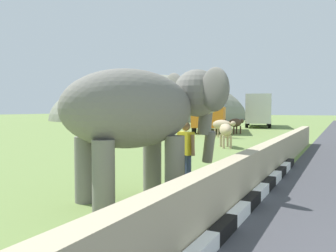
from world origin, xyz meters
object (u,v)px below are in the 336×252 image
Objects in this scene: bus_orange at (210,108)px; cow_mid at (226,131)px; bus_white at (258,108)px; cow_near at (222,125)px; cow_far at (236,123)px; person_handler at (186,150)px; elephant at (145,111)px.

cow_mid is (-11.80, -5.15, -1.21)m from bus_orange.
bus_white is at bearing 8.25° from cow_mid.
cow_near is 1.00× the size of cow_far.
cow_mid is 9.76m from cow_far.
cow_far is at bearing -175.49° from bus_white.
bus_orange is 6.88m from cow_near.
cow_mid is at bearing 11.44° from person_handler.
cow_near is 3.75m from cow_far.
cow_far is (-12.36, -0.97, -1.21)m from bus_white.
cow_near is at bearing 14.73° from person_handler.
elephant is at bearing 165.96° from person_handler.
cow_far is (-2.29, -2.95, -1.21)m from bus_orange.
person_handler is 22.07m from bus_orange.
cow_mid is (-21.87, -3.17, -1.21)m from bus_white.
cow_far is (20.04, 3.69, -1.06)m from elephant.
bus_white reaches higher than cow_near.
elephant is 2.08× the size of cow_near.
bus_white is at bearing -11.08° from bus_orange.
elephant is at bearing -167.69° from cow_near.
bus_orange reaches higher than cow_mid.
cow_near is at bearing -152.97° from bus_orange.
elephant is at bearing -169.58° from cow_far.
bus_orange is at bearing 18.48° from person_handler.
cow_far is at bearing 13.01° from cow_mid.
cow_far is at bearing -127.81° from bus_orange.
cow_mid is at bearing -166.99° from cow_far.
bus_orange is at bearing 27.03° from cow_near.
cow_mid is 0.97× the size of cow_far.
bus_orange is (22.33, 6.63, 0.14)m from elephant.
bus_white is at bearing 8.19° from elephant.
elephant reaches higher than cow_far.
cow_mid is (10.53, 1.49, -1.06)m from elephant.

